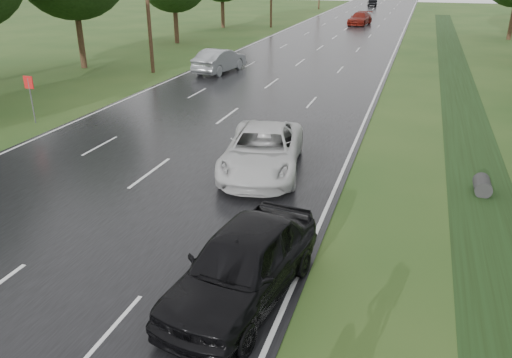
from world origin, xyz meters
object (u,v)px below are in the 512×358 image
object	(u,v)px
silver_sedan	(220,60)
dark_sedan	(243,264)
road_sign	(30,90)
white_pickup	(263,150)

from	to	relation	value
silver_sedan	dark_sedan	bearing A→B (deg)	120.93
dark_sedan	silver_sedan	distance (m)	26.53
road_sign	white_pickup	xyz separation A→B (m)	(12.39, -2.53, -0.79)
white_pickup	dark_sedan	distance (m)	7.70
white_pickup	dark_sedan	size ratio (longest dim) A/B	1.13
white_pickup	silver_sedan	xyz separation A→B (m)	(-8.49, 16.96, 0.01)
dark_sedan	silver_sedan	bearing A→B (deg)	121.15
white_pickup	silver_sedan	world-z (taller)	silver_sedan
dark_sedan	silver_sedan	size ratio (longest dim) A/B	1.03
dark_sedan	silver_sedan	xyz separation A→B (m)	(-10.34, 24.43, -0.05)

